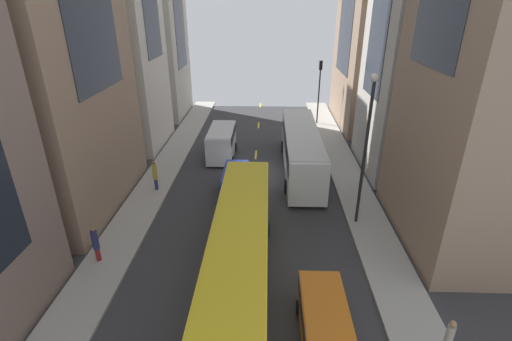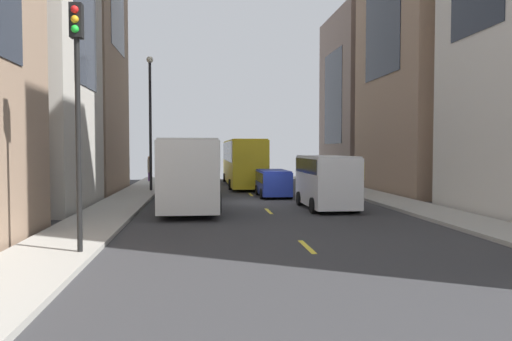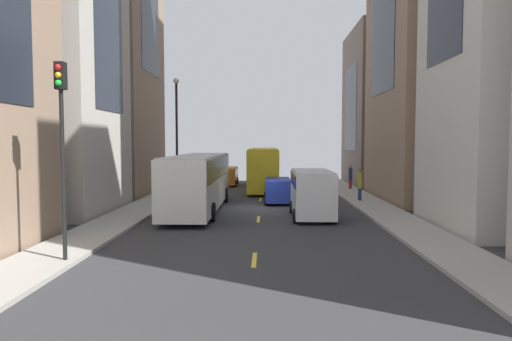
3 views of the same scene
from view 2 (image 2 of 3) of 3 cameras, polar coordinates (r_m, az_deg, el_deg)
The scene contains 19 objects.
ground_plane at distance 27.20m, azimuth 0.26°, elevation -3.63°, with size 40.95×40.95×0.00m, color #333335.
sidewalk_west at distance 27.32m, azimuth -14.99°, elevation -3.53°, with size 2.50×44.00×0.15m, color #9E9B93.
sidewalk_east at distance 28.92m, azimuth 14.65°, elevation -3.19°, with size 2.50×44.00×0.15m, color #9E9B93.
lane_stripe_1 at distance 14.88m, azimuth 5.91°, elevation -8.77°, with size 0.16×2.00×0.01m, color yellow.
lane_stripe_2 at distance 23.06m, azimuth 1.47°, elevation -4.73°, with size 0.16×2.00×0.01m, color yellow.
lane_stripe_3 at distance 31.35m, azimuth -0.62°, elevation -2.80°, with size 0.16×2.00×0.01m, color yellow.
lane_stripe_4 at distance 39.69m, azimuth -1.83°, elevation -1.68°, with size 0.16×2.00×0.01m, color yellow.
lane_stripe_5 at distance 48.05m, azimuth -2.62°, elevation -0.95°, with size 0.16×2.00×0.01m, color yellow.
building_east_3 at distance 46.27m, azimuth 13.25°, elevation 8.14°, with size 7.27×10.41×14.99m.
city_bus_white at distance 25.79m, azimuth -7.53°, elevation 0.49°, with size 2.80×12.52×3.35m.
streetcar_yellow at distance 39.28m, azimuth -1.57°, elevation 1.37°, with size 2.70×13.65×3.59m.
delivery_van_white at distance 24.08m, azimuth 8.15°, elevation -0.85°, with size 2.25×5.05×2.58m.
car_orange_0 at distance 42.12m, azimuth -6.65°, elevation -0.08°, with size 1.96×4.42×1.72m.
car_blue_1 at distance 29.93m, azimuth 2.00°, elevation -1.23°, with size 1.88×4.07×1.62m.
pedestrian_crossing_mid at distance 43.38m, azimuth -12.25°, elevation 0.34°, with size 0.28×0.28×2.13m.
pedestrian_waiting_curb at distance 39.14m, azimuth 9.62°, elevation -0.03°, with size 0.33×0.33×1.97m.
pedestrian_crossing_near at distance 31.37m, azimuth 12.15°, elevation -0.45°, with size 0.32×0.32×2.18m.
traffic_light_near_corner at distance 14.07m, azimuth -19.97°, elevation 9.56°, with size 0.32×0.44×6.59m.
streetlamp_near at distance 33.66m, azimuth -12.13°, elevation 6.76°, with size 0.44×0.44×8.88m.
Camera 2 is at (-3.11, -26.86, 2.92)m, focal length 34.58 mm.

